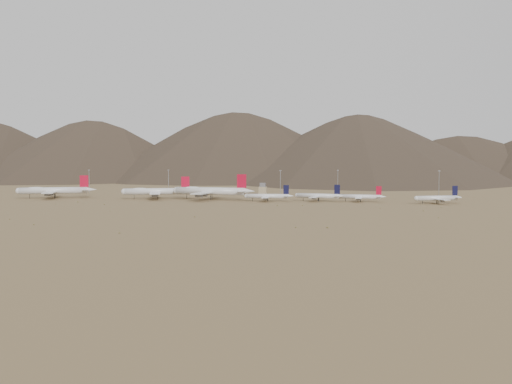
# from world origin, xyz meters

# --- Properties ---
(ground) EXTENTS (3000.00, 3000.00, 0.00)m
(ground) POSITION_xyz_m (0.00, 0.00, 0.00)
(ground) COLOR olive
(ground) RESTS_ON ground
(mountain_ridge) EXTENTS (4400.00, 1000.00, 300.00)m
(mountain_ridge) POSITION_xyz_m (0.00, 900.00, 150.00)
(mountain_ridge) COLOR #4A3A2C
(mountain_ridge) RESTS_ON ground
(widebody_west) EXTENTS (68.03, 54.51, 21.33)m
(widebody_west) POSITION_xyz_m (-156.55, 34.49, 7.36)
(widebody_west) COLOR white
(widebody_west) RESTS_ON ground
(widebody_centre) EXTENTS (66.25, 52.78, 20.48)m
(widebody_centre) POSITION_xyz_m (-57.90, 40.40, 7.06)
(widebody_centre) COLOR white
(widebody_centre) RESTS_ON ground
(widebody_east) EXTENTS (77.76, 60.45, 23.18)m
(widebody_east) POSITION_xyz_m (-6.43, 36.59, 7.99)
(widebody_east) COLOR white
(widebody_east) RESTS_ON ground
(narrowbody_a) EXTENTS (43.13, 30.92, 14.22)m
(narrowbody_a) POSITION_xyz_m (47.34, 25.90, 4.62)
(narrowbody_a) COLOR white
(narrowbody_a) RESTS_ON ground
(narrowbody_b) EXTENTS (43.70, 32.18, 14.67)m
(narrowbody_b) POSITION_xyz_m (90.56, 33.20, 4.76)
(narrowbody_b) COLOR white
(narrowbody_b) RESTS_ON ground
(narrowbody_c) EXTENTS (41.09, 29.71, 13.58)m
(narrowbody_c) POSITION_xyz_m (126.20, 33.08, 4.41)
(narrowbody_c) COLOR white
(narrowbody_c) RESTS_ON ground
(narrowbody_d) EXTENTS (41.54, 31.18, 14.47)m
(narrowbody_d) POSITION_xyz_m (186.87, 21.93, 4.69)
(narrowbody_d) COLOR white
(narrowbody_d) RESTS_ON ground
(control_tower) EXTENTS (8.00, 8.00, 12.00)m
(control_tower) POSITION_xyz_m (30.00, 120.00, 5.32)
(control_tower) COLOR tan
(control_tower) RESTS_ON ground
(mast_far_west) EXTENTS (2.00, 0.60, 25.70)m
(mast_far_west) POSITION_xyz_m (-162.10, 115.39, 14.20)
(mast_far_west) COLOR gray
(mast_far_west) RESTS_ON ground
(mast_west) EXTENTS (2.00, 0.60, 25.70)m
(mast_west) POSITION_xyz_m (-76.11, 129.29, 14.20)
(mast_west) COLOR gray
(mast_west) RESTS_ON ground
(mast_centre) EXTENTS (2.00, 0.60, 25.70)m
(mast_centre) POSITION_xyz_m (49.74, 108.35, 14.20)
(mast_centre) COLOR gray
(mast_centre) RESTS_ON ground
(mast_east) EXTENTS (2.00, 0.60, 25.70)m
(mast_east) POSITION_xyz_m (108.22, 137.00, 14.20)
(mast_east) COLOR gray
(mast_east) RESTS_ON ground
(mast_far_east) EXTENTS (2.00, 0.60, 25.70)m
(mast_far_east) POSITION_xyz_m (207.19, 116.20, 14.20)
(mast_far_east) COLOR gray
(mast_far_east) RESTS_ON ground
(desert_scrub) EXTENTS (369.30, 172.47, 0.94)m
(desert_scrub) POSITION_xyz_m (-31.15, -91.83, 0.32)
(desert_scrub) COLOR olive
(desert_scrub) RESTS_ON ground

